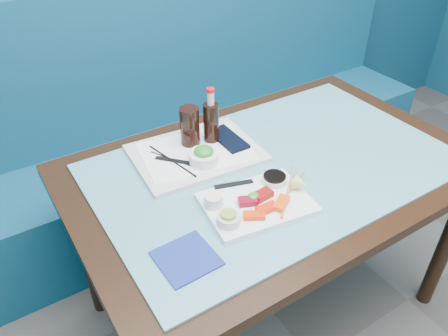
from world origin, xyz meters
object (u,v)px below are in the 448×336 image
serving_tray (196,153)px  seaweed_bowl (204,158)px  cola_bottle_body (211,125)px  cola_glass (190,126)px  booth_bench (172,145)px  dining_table (274,185)px  sashimi_plate (257,203)px  blue_napkin (186,258)px

serving_tray → seaweed_bowl: size_ratio=4.25×
seaweed_bowl → cola_bottle_body: size_ratio=0.63×
seaweed_bowl → cola_glass: 0.14m
booth_bench → dining_table: booth_bench is taller
sashimi_plate → serving_tray: 0.34m
booth_bench → cola_glass: size_ratio=20.98×
serving_tray → cola_bottle_body: size_ratio=2.68×
sashimi_plate → dining_table: bearing=45.7°
cola_glass → cola_bottle_body: 0.08m
booth_bench → cola_bottle_body: booth_bench is taller
booth_bench → blue_napkin: 1.22m
blue_napkin → sashimi_plate: bearing=15.1°
dining_table → sashimi_plate: (-0.18, -0.14, 0.10)m
booth_bench → serving_tray: (-0.20, -0.64, 0.39)m
sashimi_plate → serving_tray: size_ratio=0.74×
seaweed_bowl → sashimi_plate: bearing=-82.8°
blue_napkin → cola_bottle_body: bearing=52.1°
seaweed_bowl → cola_glass: bearing=81.3°
seaweed_bowl → cola_glass: (0.02, 0.13, 0.05)m
booth_bench → dining_table: size_ratio=2.14×
booth_bench → sashimi_plate: bearing=-100.5°
cola_bottle_body → dining_table: bearing=-62.5°
serving_tray → blue_napkin: size_ratio=2.90×
seaweed_bowl → blue_napkin: (-0.25, -0.34, -0.03)m
dining_table → serving_tray: size_ratio=3.23×
dining_table → cola_glass: cola_glass is taller
sashimi_plate → serving_tray: same height
serving_tray → sashimi_plate: bearing=-82.1°
serving_tray → cola_glass: cola_glass is taller
dining_table → cola_glass: 0.36m
booth_bench → cola_bottle_body: size_ratio=18.51×
booth_bench → blue_napkin: size_ratio=20.04×
serving_tray → blue_napkin: 0.49m
sashimi_plate → cola_bottle_body: bearing=88.4°
cola_glass → blue_napkin: (-0.27, -0.47, -0.08)m
sashimi_plate → serving_tray: bearing=101.9°
seaweed_bowl → blue_napkin: 0.42m
cola_glass → cola_bottle_body: bearing=-15.3°
sashimi_plate → cola_glass: (-0.01, 0.39, 0.08)m
dining_table → blue_napkin: bearing=-155.0°
seaweed_bowl → cola_bottle_body: 0.15m
dining_table → serving_tray: serving_tray is taller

